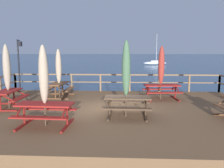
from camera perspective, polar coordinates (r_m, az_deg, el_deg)
name	(u,v)px	position (r m, az deg, el deg)	size (l,w,h in m)	color
ground_plane	(111,128)	(10.28, -0.20, -10.98)	(600.00, 600.00, 0.00)	navy
wooden_deck	(111,119)	(10.15, -0.20, -8.63)	(13.09, 9.24, 0.88)	brown
railing_waterside_far	(115,79)	(14.29, 0.77, 1.13)	(12.89, 0.10, 1.09)	brown
picnic_table_mid_right	(162,89)	(12.25, 12.27, -1.13)	(1.95, 1.57, 0.78)	maroon
picnic_table_front_right	(7,95)	(11.18, -24.64, -2.59)	(1.47, 1.74, 0.78)	maroon
picnic_table_mid_centre	(128,102)	(8.82, 3.91, -4.55)	(1.79, 1.45, 0.78)	brown
picnic_table_front_left	(59,87)	(12.92, -13.06, -0.69)	(1.41, 1.76, 0.78)	brown
picnic_table_mid_left	(45,109)	(8.02, -16.29, -6.12)	(1.90, 1.47, 0.78)	maroon
patio_umbrella_short_back	(161,66)	(12.10, 12.18, 4.51)	(0.32, 0.32, 2.77)	#4C3828
patio_umbrella_tall_mid_left	(7,68)	(10.99, -24.76, 3.71)	(0.32, 0.32, 2.80)	#4C3828
patio_umbrella_tall_back_left	(126,69)	(8.55, 3.54, 3.82)	(0.32, 0.32, 2.90)	#4C3828
patio_umbrella_short_mid	(59,67)	(12.81, -13.18, 4.25)	(0.32, 0.32, 2.62)	#4C3828
patio_umbrella_tall_back_right	(44,75)	(7.82, -16.69, 2.17)	(0.32, 0.32, 2.70)	#4C3828
lamp_post_hooked	(19,58)	(14.85, -22.13, 6.08)	(0.48, 0.58, 3.20)	black
sailboat_distant	(155,63)	(59.16, 10.66, 5.20)	(6.22, 2.98, 7.72)	silver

